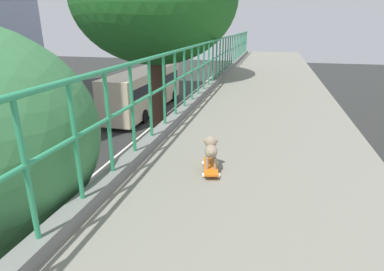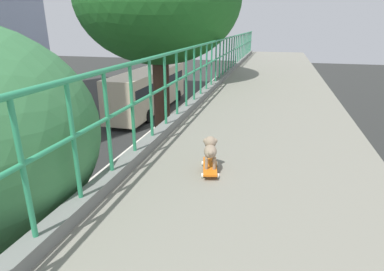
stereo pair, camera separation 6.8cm
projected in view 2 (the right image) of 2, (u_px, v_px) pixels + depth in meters
The scene contains 7 objects.
overpass_deck at pixel (248, 220), 3.47m from camera, with size 3.28×38.07×0.53m.
green_railing at pixel (111, 159), 3.67m from camera, with size 0.20×36.17×1.30m.
car_silver_fourth at pixel (6, 189), 12.45m from camera, with size 2.00×3.82×1.46m.
city_bus at pixel (149, 88), 25.81m from camera, with size 2.58×11.46×3.31m.
roadside_tree_mid at pixel (159, 0), 10.20m from camera, with size 5.30×5.30×9.67m.
toy_skateboard at pixel (210, 167), 3.98m from camera, with size 0.29×0.56×0.08m.
small_dog at pixel (210, 148), 3.95m from camera, with size 0.23×0.42×0.33m.
Camera 2 is at (1.51, -3.03, 6.78)m, focal length 30.03 mm.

